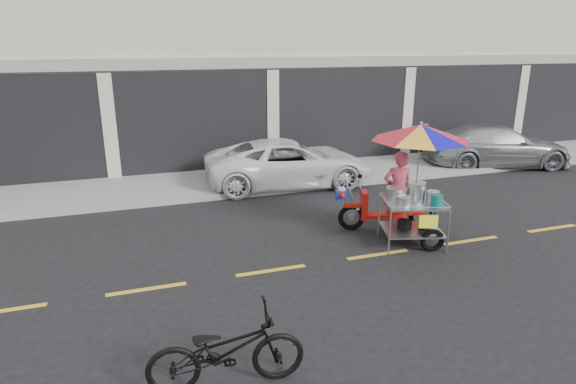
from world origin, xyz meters
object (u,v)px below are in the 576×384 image
object	(u,v)px
near_bicycle	(226,350)
silver_pickup	(496,146)
white_pickup	(289,163)
food_vendor_rig	(410,166)

from	to	relation	value
near_bicycle	silver_pickup	bearing A→B (deg)	-48.11
white_pickup	silver_pickup	size ratio (longest dim) A/B	1.00
near_bicycle	food_vendor_rig	distance (m)	5.25
near_bicycle	food_vendor_rig	bearing A→B (deg)	-47.68
white_pickup	food_vendor_rig	distance (m)	4.35
silver_pickup	near_bicycle	size ratio (longest dim) A/B	2.54
white_pickup	silver_pickup	xyz separation A→B (m)	(6.66, -0.04, 0.03)
near_bicycle	white_pickup	bearing A→B (deg)	-17.89
white_pickup	food_vendor_rig	world-z (taller)	food_vendor_rig
white_pickup	silver_pickup	world-z (taller)	silver_pickup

